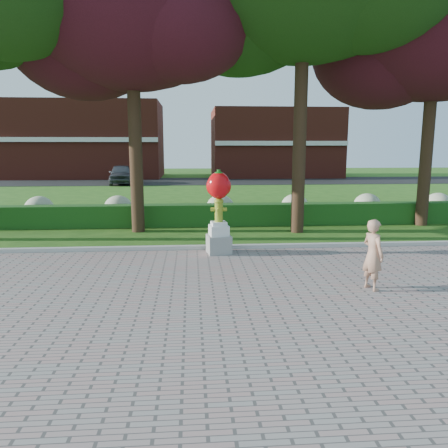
{
  "coord_description": "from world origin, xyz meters",
  "views": [
    {
      "loc": [
        -0.13,
        -9.13,
        2.93
      ],
      "look_at": [
        0.62,
        1.0,
        1.12
      ],
      "focal_mm": 35.0,
      "sensor_mm": 36.0,
      "label": 1
    }
  ],
  "objects": [
    {
      "name": "street",
      "position": [
        0.0,
        28.0,
        0.01
      ],
      "size": [
        50.0,
        8.0,
        0.02
      ],
      "primitive_type": "cube",
      "color": "black",
      "rests_on": "ground"
    },
    {
      "name": "building_left",
      "position": [
        -10.0,
        34.0,
        3.5
      ],
      "size": [
        14.0,
        8.0,
        7.0
      ],
      "primitive_type": "cube",
      "color": "maroon",
      "rests_on": "ground"
    },
    {
      "name": "hydrant_sculpture",
      "position": [
        0.59,
        2.5,
        1.25
      ],
      "size": [
        0.7,
        0.7,
        2.28
      ],
      "rotation": [
        0.0,
        0.0,
        0.14
      ],
      "color": "gray",
      "rests_on": "walkway"
    },
    {
      "name": "tree_far_right",
      "position": [
        8.4,
        6.58,
        6.97
      ],
      "size": [
        7.88,
        6.72,
        10.21
      ],
      "color": "black",
      "rests_on": "ground"
    },
    {
      "name": "parked_car",
      "position": [
        -5.62,
        25.69,
        0.78
      ],
      "size": [
        2.35,
        4.66,
        1.52
      ],
      "primitive_type": "imported",
      "rotation": [
        0.0,
        0.0,
        0.13
      ],
      "color": "#3F4046",
      "rests_on": "street"
    },
    {
      "name": "building_right",
      "position": [
        8.0,
        34.0,
        3.2
      ],
      "size": [
        12.0,
        8.0,
        6.4
      ],
      "primitive_type": "cube",
      "color": "maroon",
      "rests_on": "ground"
    },
    {
      "name": "tree_mid_left",
      "position": [
        -2.1,
        6.08,
        7.3
      ],
      "size": [
        8.25,
        7.04,
        10.69
      ],
      "color": "black",
      "rests_on": "ground"
    },
    {
      "name": "ground",
      "position": [
        0.0,
        0.0,
        0.0
      ],
      "size": [
        100.0,
        100.0,
        0.0
      ],
      "primitive_type": "plane",
      "color": "#255314",
      "rests_on": "ground"
    },
    {
      "name": "lawn_hedge",
      "position": [
        0.0,
        7.0,
        0.4
      ],
      "size": [
        24.0,
        0.7,
        0.8
      ],
      "primitive_type": "cube",
      "color": "#154A17",
      "rests_on": "ground"
    },
    {
      "name": "curb",
      "position": [
        0.0,
        3.0,
        0.07
      ],
      "size": [
        40.0,
        0.18,
        0.15
      ],
      "primitive_type": "cube",
      "color": "#ADADA5",
      "rests_on": "ground"
    },
    {
      "name": "woman",
      "position": [
        3.52,
        -0.79,
        0.77
      ],
      "size": [
        0.51,
        0.62,
        1.45
      ],
      "primitive_type": "imported",
      "rotation": [
        0.0,
        0.0,
        1.91
      ],
      "color": "tan",
      "rests_on": "walkway"
    },
    {
      "name": "walkway",
      "position": [
        0.0,
        -4.0,
        0.02
      ],
      "size": [
        40.0,
        14.0,
        0.04
      ],
      "primitive_type": "cube",
      "color": "gray",
      "rests_on": "ground"
    },
    {
      "name": "hydrangea_row",
      "position": [
        0.57,
        8.0,
        0.55
      ],
      "size": [
        20.1,
        1.1,
        0.99
      ],
      "color": "#ABB187",
      "rests_on": "ground"
    }
  ]
}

